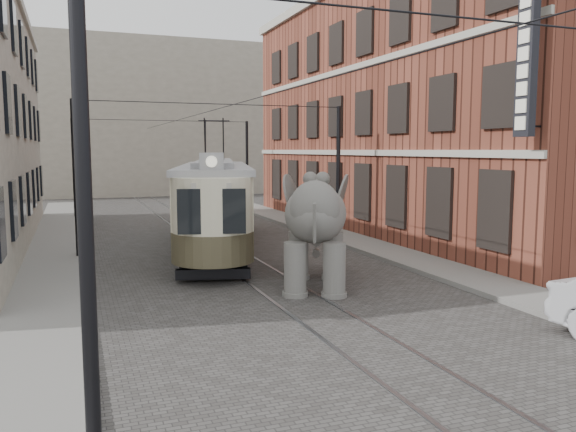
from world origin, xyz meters
name	(u,v)px	position (x,y,z in m)	size (l,w,h in m)	color
ground	(270,282)	(0.00, 0.00, 0.00)	(120.00, 120.00, 0.00)	#464341
tram_rails	(270,281)	(0.00, 0.00, 0.01)	(1.54, 80.00, 0.02)	slate
sidewalk_right	(432,266)	(6.00, 0.00, 0.07)	(2.00, 60.00, 0.15)	slate
sidewalk_left	(47,298)	(-6.50, 0.00, 0.07)	(2.00, 60.00, 0.15)	slate
brick_building	(415,113)	(11.00, 9.00, 6.00)	(8.00, 26.00, 12.00)	brown
distant_block	(134,119)	(0.00, 40.00, 7.00)	(28.00, 10.00, 14.00)	gray
catenary	(224,179)	(-0.20, 5.00, 3.00)	(11.00, 30.20, 6.00)	black
tram	(215,184)	(-0.08, 6.96, 2.69)	(2.80, 13.58, 5.39)	beige
elephant	(315,231)	(1.02, -1.20, 1.72)	(3.10, 5.62, 3.44)	#62605B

